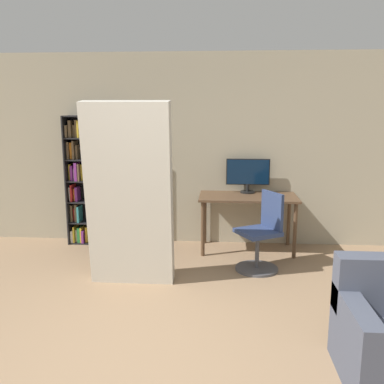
# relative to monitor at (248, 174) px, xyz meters

# --- Properties ---
(wall_back) EXTENTS (8.00, 0.06, 2.70)m
(wall_back) POSITION_rel_monitor_xyz_m (-0.93, 0.15, 0.31)
(wall_back) COLOR tan
(wall_back) RESTS_ON ground
(desk) EXTENTS (1.32, 0.67, 0.77)m
(desk) POSITION_rel_monitor_xyz_m (-0.00, -0.21, -0.37)
(desk) COLOR brown
(desk) RESTS_ON ground
(monitor) EXTENTS (0.60, 0.21, 0.48)m
(monitor) POSITION_rel_monitor_xyz_m (0.00, 0.00, 0.00)
(monitor) COLOR black
(monitor) RESTS_ON desk
(office_chair) EXTENTS (0.60, 0.60, 0.95)m
(office_chair) POSITION_rel_monitor_xyz_m (0.13, -0.92, -0.65)
(office_chair) COLOR #4C4C51
(office_chair) RESTS_ON ground
(bookshelf) EXTENTS (0.81, 0.31, 1.84)m
(bookshelf) POSITION_rel_monitor_xyz_m (-2.25, 0.00, -0.11)
(bookshelf) COLOR black
(bookshelf) RESTS_ON ground
(mattress_near) EXTENTS (0.93, 0.40, 2.02)m
(mattress_near) POSITION_rel_monitor_xyz_m (-1.35, -1.48, -0.03)
(mattress_near) COLOR beige
(mattress_near) RESTS_ON ground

